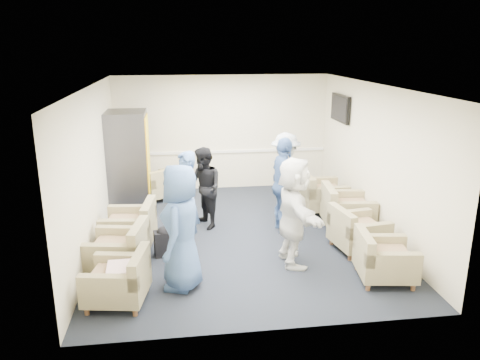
{
  "coord_description": "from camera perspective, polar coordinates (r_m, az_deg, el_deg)",
  "views": [
    {
      "loc": [
        -1.07,
        -7.89,
        3.38
      ],
      "look_at": [
        0.04,
        0.2,
        0.99
      ],
      "focal_mm": 35.0,
      "sensor_mm": 36.0,
      "label": 1
    }
  ],
  "objects": [
    {
      "name": "armchair_corner",
      "position": [
        10.68,
        -9.84,
        -0.69
      ],
      "size": [
        1.06,
        1.06,
        0.62
      ],
      "rotation": [
        0.0,
        0.0,
        3.71
      ],
      "color": "#8C805A",
      "rests_on": "floor"
    },
    {
      "name": "person_back_left",
      "position": [
        8.78,
        -4.4,
        -1.03
      ],
      "size": [
        0.84,
        0.92,
        1.55
      ],
      "primitive_type": "imported",
      "rotation": [
        0.0,
        0.0,
        -1.16
      ],
      "color": "black",
      "rests_on": "floor"
    },
    {
      "name": "armchair_right_midnear",
      "position": [
        8.17,
        13.94,
        -6.22
      ],
      "size": [
        0.92,
        0.92,
        0.65
      ],
      "rotation": [
        0.0,
        0.0,
        1.72
      ],
      "color": "#8C805A",
      "rests_on": "floor"
    },
    {
      "name": "armchair_left_near",
      "position": [
        6.61,
        -14.35,
        -11.92
      ],
      "size": [
        0.9,
        0.9,
        0.62
      ],
      "rotation": [
        0.0,
        0.0,
        -1.74
      ],
      "color": "#8C805A",
      "rests_on": "floor"
    },
    {
      "name": "armchair_left_mid",
      "position": [
        7.43,
        -14.34,
        -8.5
      ],
      "size": [
        0.96,
        0.96,
        0.66
      ],
      "rotation": [
        0.0,
        0.0,
        -1.74
      ],
      "color": "#8C805A",
      "rests_on": "floor"
    },
    {
      "name": "floor",
      "position": [
        8.65,
        -0.09,
        -6.72
      ],
      "size": [
        6.0,
        6.0,
        0.0
      ],
      "primitive_type": "plane",
      "color": "black",
      "rests_on": "ground"
    },
    {
      "name": "armchair_right_far",
      "position": [
        9.88,
        9.73,
        -1.87
      ],
      "size": [
        0.89,
        0.89,
        0.69
      ],
      "rotation": [
        0.0,
        0.0,
        1.6
      ],
      "color": "#8C805A",
      "rests_on": "floor"
    },
    {
      "name": "pillow",
      "position": [
        6.55,
        -14.48,
        -10.62
      ],
      "size": [
        0.34,
        0.44,
        0.12
      ],
      "primitive_type": "cube",
      "rotation": [
        0.0,
        0.0,
        -1.53
      ],
      "color": "silver",
      "rests_on": "armchair_left_near"
    },
    {
      "name": "armchair_right_midfar",
      "position": [
        9.06,
        12.6,
        -3.68
      ],
      "size": [
        0.97,
        0.97,
        0.7
      ],
      "rotation": [
        0.0,
        0.0,
        1.46
      ],
      "color": "#8C805A",
      "rests_on": "floor"
    },
    {
      "name": "armchair_left_far",
      "position": [
        8.29,
        -13.0,
        -5.68
      ],
      "size": [
        0.94,
        0.94,
        0.68
      ],
      "rotation": [
        0.0,
        0.0,
        -1.69
      ],
      "color": "#8C805A",
      "rests_on": "floor"
    },
    {
      "name": "backpack",
      "position": [
        7.85,
        -9.32,
        -7.33
      ],
      "size": [
        0.33,
        0.26,
        0.51
      ],
      "rotation": [
        0.0,
        0.0,
        0.16
      ],
      "color": "black",
      "rests_on": "floor"
    },
    {
      "name": "left_wall",
      "position": [
        8.28,
        -17.52,
        1.31
      ],
      "size": [
        0.02,
        6.0,
        2.7
      ],
      "primitive_type": "cube",
      "color": "beige",
      "rests_on": "floor"
    },
    {
      "name": "vending_machine",
      "position": [
        10.08,
        -13.42,
        2.35
      ],
      "size": [
        0.83,
        0.98,
        2.06
      ],
      "color": "#4D4C54",
      "rests_on": "floor"
    },
    {
      "name": "back_wall",
      "position": [
        11.13,
        -2.17,
        5.75
      ],
      "size": [
        5.0,
        0.02,
        2.7
      ],
      "primitive_type": "cube",
      "color": "beige",
      "rests_on": "floor"
    },
    {
      "name": "front_wall",
      "position": [
        5.4,
        4.2,
        -5.82
      ],
      "size": [
        5.0,
        0.02,
        2.7
      ],
      "primitive_type": "cube",
      "color": "beige",
      "rests_on": "floor"
    },
    {
      "name": "person_front_left",
      "position": [
        6.62,
        -7.17,
        -5.77
      ],
      "size": [
        0.8,
        1.01,
        1.82
      ],
      "primitive_type": "imported",
      "rotation": [
        0.0,
        0.0,
        -1.85
      ],
      "color": "#3F5F98",
      "rests_on": "floor"
    },
    {
      "name": "person_front_right",
      "position": [
        7.33,
        6.55,
        -3.85
      ],
      "size": [
        0.54,
        1.62,
        1.74
      ],
      "primitive_type": "imported",
      "rotation": [
        0.0,
        0.0,
        1.58
      ],
      "color": "white",
      "rests_on": "floor"
    },
    {
      "name": "tv",
      "position": [
        10.39,
        12.12,
        8.55
      ],
      "size": [
        0.1,
        1.0,
        0.58
      ],
      "color": "black",
      "rests_on": "right_wall"
    },
    {
      "name": "person_back_right",
      "position": [
        9.56,
        5.55,
        0.78
      ],
      "size": [
        0.72,
        1.14,
        1.68
      ],
      "primitive_type": "imported",
      "rotation": [
        0.0,
        0.0,
        1.67
      ],
      "color": "silver",
      "rests_on": "floor"
    },
    {
      "name": "armchair_right_near",
      "position": [
        7.29,
        16.88,
        -9.32
      ],
      "size": [
        0.89,
        0.89,
        0.63
      ],
      "rotation": [
        0.0,
        0.0,
        1.43
      ],
      "color": "#8C805A",
      "rests_on": "floor"
    },
    {
      "name": "ceiling",
      "position": [
        7.99,
        -0.1,
        11.4
      ],
      "size": [
        6.0,
        6.0,
        0.0
      ],
      "primitive_type": "plane",
      "rotation": [
        3.14,
        0.0,
        0.0
      ],
      "color": "white",
      "rests_on": "back_wall"
    },
    {
      "name": "person_mid_right",
      "position": [
        8.6,
        5.33,
        -0.64
      ],
      "size": [
        0.51,
        1.07,
        1.78
      ],
      "primitive_type": "imported",
      "rotation": [
        0.0,
        0.0,
        1.65
      ],
      "color": "#3F5F98",
      "rests_on": "floor"
    },
    {
      "name": "chair_rail",
      "position": [
        11.2,
        -2.14,
        3.47
      ],
      "size": [
        4.98,
        0.04,
        0.06
      ],
      "primitive_type": "cube",
      "color": "white",
      "rests_on": "back_wall"
    },
    {
      "name": "person_mid_left",
      "position": [
        7.86,
        -6.57,
        -2.59
      ],
      "size": [
        0.58,
        0.72,
        1.7
      ],
      "primitive_type": "imported",
      "rotation": [
        0.0,
        0.0,
        -1.26
      ],
      "color": "#3F5F98",
      "rests_on": "floor"
    },
    {
      "name": "right_wall",
      "position": [
        8.9,
        16.09,
        2.44
      ],
      "size": [
        0.02,
        6.0,
        2.7
      ],
      "primitive_type": "cube",
      "color": "beige",
      "rests_on": "floor"
    }
  ]
}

